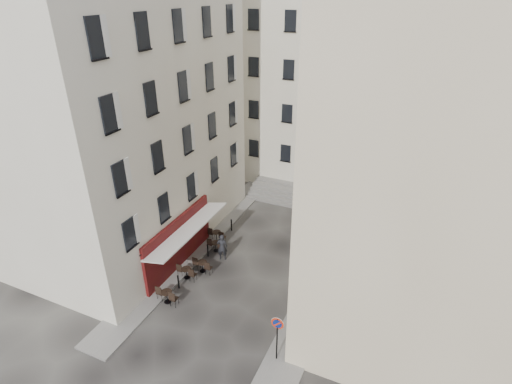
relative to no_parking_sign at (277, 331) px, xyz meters
The scene contains 18 objects.
ground 5.69m from the no_parking_sign, 139.22° to the left, with size 90.00×90.00×0.00m, color black.
sidewalk_left 11.53m from the no_parking_sign, 138.77° to the left, with size 2.00×22.00×0.12m, color slate.
sidewalk_right 6.78m from the no_parking_sign, 86.05° to the left, with size 2.00×18.00×0.12m, color slate.
building_left 18.00m from the no_parking_sign, 155.95° to the left, with size 12.20×16.20×20.60m.
building_right 12.03m from the no_parking_sign, 47.33° to the left, with size 12.20×14.20×18.60m.
building_back 24.20m from the no_parking_sign, 102.66° to the left, with size 18.20×10.20×18.60m.
cafe_storefront 9.50m from the no_parking_sign, 151.76° to the left, with size 1.74×7.30×3.50m.
stone_steps 16.64m from the no_parking_sign, 104.15° to the left, with size 9.00×3.15×0.80m.
bollard_near 7.85m from the no_parking_sign, 161.14° to the left, with size 0.12×0.12×0.98m.
bollard_mid 9.55m from the no_parking_sign, 140.61° to the left, with size 0.12×0.12×0.98m.
bollard_far 12.06m from the no_parking_sign, 127.56° to the left, with size 0.12×0.12×0.98m.
no_parking_sign is the anchor object (origin of this frame).
bistro_table_a 7.44m from the no_parking_sign, behind, with size 1.40×0.66×0.99m.
bistro_table_b 8.26m from the no_parking_sign, 154.59° to the left, with size 1.33×0.62×0.93m.
bistro_table_c 8.25m from the no_parking_sign, 146.69° to the left, with size 1.34×0.63×0.94m.
bistro_table_d 9.90m from the no_parking_sign, 136.41° to the left, with size 1.27×0.60×0.89m.
bistro_table_e 11.06m from the no_parking_sign, 134.13° to the left, with size 1.36×0.64×0.95m.
pedestrian 8.84m from the no_parking_sign, 135.54° to the left, with size 0.69×0.46×1.90m, color black.
Camera 1 is at (8.65, -16.28, 16.30)m, focal length 28.00 mm.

